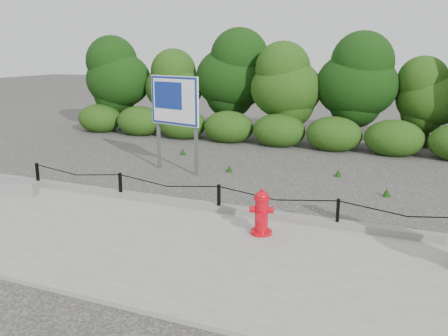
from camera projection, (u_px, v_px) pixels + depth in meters
ground at (219, 215)px, 10.16m from camera, size 90.00×90.00×0.00m
sidewalk at (174, 248)px, 8.36m from camera, size 14.00×4.00×0.08m
curb at (220, 208)px, 10.16m from camera, size 14.00×0.22×0.14m
chain_barrier at (219, 195)px, 10.05m from camera, size 10.06×0.06×0.60m
treeline at (344, 78)px, 17.12m from camera, size 20.33×3.65×4.70m
fire_hydrant at (261, 213)px, 8.81m from camera, size 0.50×0.51×0.87m
concrete_block at (16, 188)px, 11.30m from camera, size 1.00×0.64×0.30m
advertising_sign at (175, 105)px, 13.28m from camera, size 1.68×0.50×2.74m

